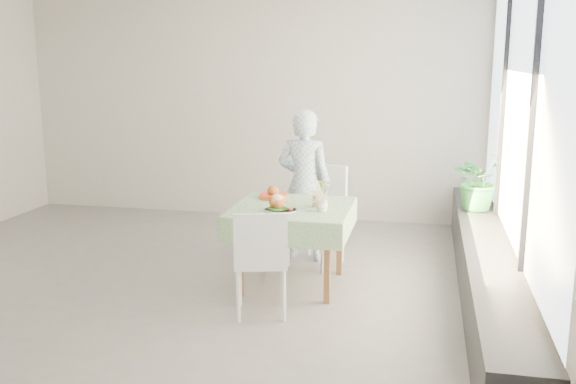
% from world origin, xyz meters
% --- Properties ---
extents(floor, '(6.00, 6.00, 0.00)m').
position_xyz_m(floor, '(0.00, 0.00, 0.00)').
color(floor, slate).
rests_on(floor, ground).
extents(wall_back, '(6.00, 0.02, 2.80)m').
position_xyz_m(wall_back, '(0.00, 2.50, 1.40)').
color(wall_back, beige).
rests_on(wall_back, ground).
extents(wall_right, '(0.02, 5.00, 2.80)m').
position_xyz_m(wall_right, '(3.00, 0.00, 1.40)').
color(wall_right, beige).
rests_on(wall_right, ground).
extents(window_pane, '(0.01, 4.80, 2.18)m').
position_xyz_m(window_pane, '(2.97, 0.00, 1.65)').
color(window_pane, '#D1E0F9').
rests_on(window_pane, ground).
extents(window_ledge, '(0.40, 4.80, 0.50)m').
position_xyz_m(window_ledge, '(2.80, 0.00, 0.25)').
color(window_ledge, black).
rests_on(window_ledge, ground).
extents(cafe_table, '(1.04, 1.04, 0.74)m').
position_xyz_m(cafe_table, '(1.11, -0.04, 0.46)').
color(cafe_table, brown).
rests_on(cafe_table, ground).
extents(chair_far, '(0.60, 0.60, 0.99)m').
position_xyz_m(chair_far, '(1.21, 0.63, 0.31)').
color(chair_far, white).
rests_on(chair_far, ground).
extents(chair_near, '(0.51, 0.51, 0.88)m').
position_xyz_m(chair_near, '(1.00, -0.75, 0.27)').
color(chair_near, white).
rests_on(chair_near, ground).
extents(diner, '(0.61, 0.44, 1.55)m').
position_xyz_m(diner, '(1.06, 0.78, 0.77)').
color(diner, '#8BB8DF').
rests_on(diner, ground).
extents(main_dish, '(0.29, 0.29, 0.15)m').
position_xyz_m(main_dish, '(1.03, -0.24, 0.79)').
color(main_dish, white).
rests_on(main_dish, cafe_table).
extents(juice_cup_orange, '(0.10, 0.10, 0.28)m').
position_xyz_m(juice_cup_orange, '(1.33, -0.00, 0.81)').
color(juice_cup_orange, white).
rests_on(juice_cup_orange, cafe_table).
extents(juice_cup_lemonade, '(0.10, 0.10, 0.29)m').
position_xyz_m(juice_cup_lemonade, '(1.40, -0.17, 0.81)').
color(juice_cup_lemonade, white).
rests_on(juice_cup_lemonade, cafe_table).
extents(second_dish, '(0.25, 0.25, 0.12)m').
position_xyz_m(second_dish, '(0.86, 0.24, 0.78)').
color(second_dish, red).
rests_on(second_dish, cafe_table).
extents(potted_plant, '(0.75, 0.74, 0.63)m').
position_xyz_m(potted_plant, '(2.80, 1.25, 0.81)').
color(potted_plant, '#2C843A').
rests_on(potted_plant, window_ledge).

